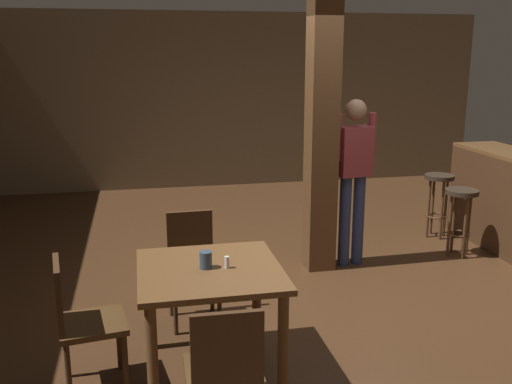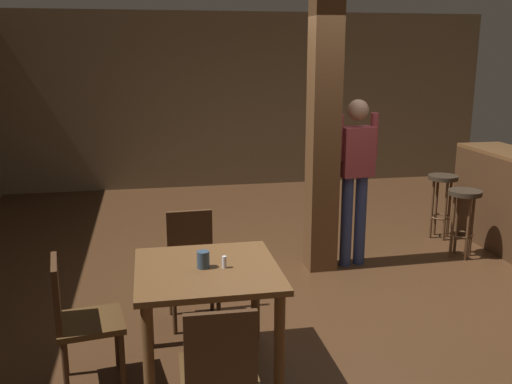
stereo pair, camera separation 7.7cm
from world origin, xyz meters
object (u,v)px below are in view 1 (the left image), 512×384
Objects in this scene: napkin_cup at (206,260)px; bar_stool_mid at (438,191)px; chair_west at (80,318)px; bar_stool_near at (461,206)px; chair_north at (192,261)px; standing_person at (354,171)px; dining_table at (210,286)px; salt_shaker at (227,262)px; chair_south at (225,370)px; bar_counter at (502,200)px.

napkin_cup reaches higher than bar_stool_mid.
bar_stool_near is at bearing 25.50° from chair_west.
chair_north and chair_west have the same top height.
bar_stool_mid is (3.06, 2.42, -0.25)m from napkin_cup.
dining_table is at bearing -133.76° from standing_person.
bar_stool_mid is (1.34, 0.65, -0.43)m from standing_person.
standing_person reaches higher than bar_stool_near.
napkin_cup is 1.40× the size of salt_shaker.
dining_table is 1.28× the size of bar_stool_near.
chair_south reaches higher than bar_stool_near.
salt_shaker is at bearing -13.26° from dining_table.
chair_north reaches higher than salt_shaker.
dining_table is at bearing -151.66° from bar_counter.
napkin_cup is (0.02, -0.84, 0.32)m from chair_north.
standing_person is 2.25× the size of bar_stool_mid.
chair_west is at bearing -177.43° from napkin_cup.
standing_person reaches higher than dining_table.
bar_stool_mid is (-0.49, 0.52, 0.01)m from bar_counter.
chair_north is at bearing -152.77° from bar_stool_mid.
chair_west reaches higher than bar_stool_mid.
chair_south is at bearing -44.72° from chair_west.
bar_counter is (3.42, 1.93, -0.25)m from salt_shaker.
napkin_cup is 2.48m from standing_person.
chair_south is at bearing -142.32° from bar_counter.
standing_person is at bearing 35.36° from chair_west.
standing_person reaches higher than bar_stool_mid.
bar_counter reaches higher than chair_north.
chair_north is 3.12m from bar_stool_near.
bar_counter is at bearing 23.88° from chair_west.
salt_shaker is (0.11, -0.03, 0.17)m from dining_table.
chair_north is 1.19m from chair_west.
salt_shaker is at bearing -140.02° from bar_stool_mid.
chair_west is at bearing -156.12° from bar_counter.
napkin_cup is (-0.02, 0.00, 0.19)m from dining_table.
napkin_cup is 0.15× the size of bar_stool_mid.
napkin_cup is 0.07× the size of bar_counter.
chair_west is 10.77× the size of salt_shaker.
chair_west is at bearing -177.68° from dining_table.
napkin_cup is at bearing -151.86° from bar_counter.
chair_west is at bearing -132.75° from chair_north.
bar_counter is at bearing 37.68° from chair_south.
chair_north is 1.17× the size of bar_stool_mid.
chair_south is 10.77× the size of salt_shaker.
napkin_cup reaches higher than salt_shaker.
bar_counter is (1.83, 0.13, -0.44)m from standing_person.
bar_stool_near is at bearing -98.65° from bar_stool_mid.
standing_person reaches higher than chair_south.
chair_west is 3.16m from standing_person.
salt_shaker is at bearing -131.36° from standing_person.
salt_shaker is at bearing -150.53° from bar_counter.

